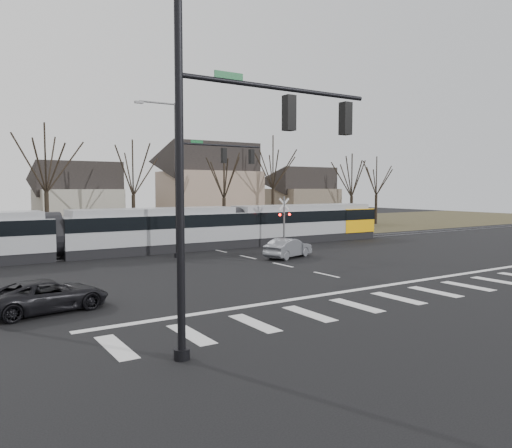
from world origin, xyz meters
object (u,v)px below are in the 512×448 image
tram (152,228)px  sedan (288,248)px  suv (48,295)px  rail_crossing_signal (284,224)px

tram → sedan: (6.57, -7.62, -1.08)m
suv → rail_crossing_signal: 22.14m
tram → suv: 17.37m
sedan → rail_crossing_signal: size_ratio=1.04×
suv → rail_crossing_signal: size_ratio=1.17×
tram → sedan: tram is taller
sedan → suv: (-16.20, -6.79, -0.04)m
tram → suv: size_ratio=8.96×
tram → rail_crossing_signal: (9.41, -3.21, 0.16)m
sedan → suv: sedan is taller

